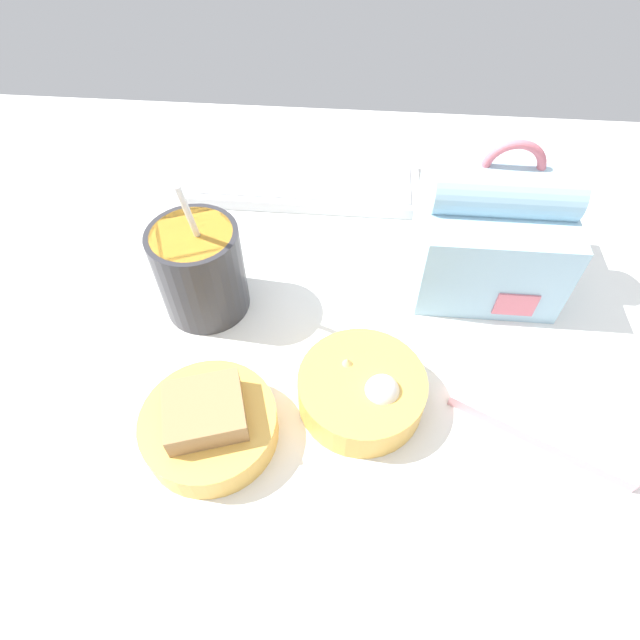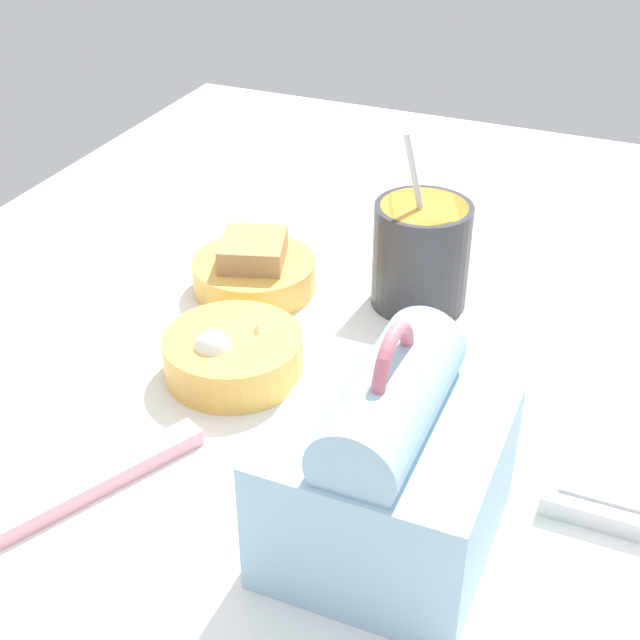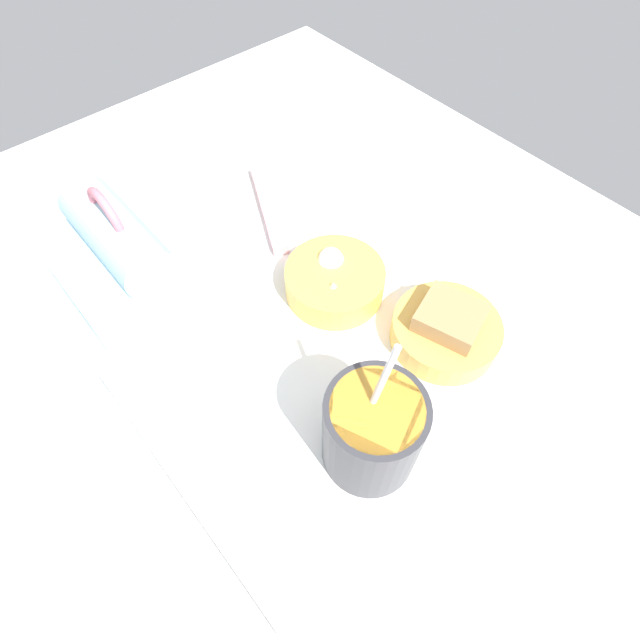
{
  "view_description": "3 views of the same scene",
  "coord_description": "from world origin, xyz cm",
  "px_view_note": "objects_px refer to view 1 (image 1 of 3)",
  "views": [
    {
      "loc": [
        6.1,
        -36.65,
        50.71
      ],
      "look_at": [
        3.06,
        -1.3,
        7.0
      ],
      "focal_mm": 28.0,
      "sensor_mm": 36.0,
      "label": 1
    },
    {
      "loc": [
        70.66,
        27.27,
        54.49
      ],
      "look_at": [
        3.06,
        -1.3,
        7.0
      ],
      "focal_mm": 50.0,
      "sensor_mm": 36.0,
      "label": 2
    },
    {
      "loc": [
        -23.48,
        21.63,
        57.67
      ],
      "look_at": [
        3.06,
        -1.3,
        7.0
      ],
      "focal_mm": 28.0,
      "sensor_mm": 36.0,
      "label": 3
    }
  ],
  "objects_px": {
    "lunch_bag": "(490,233)",
    "bento_bowl_sandwich": "(209,423)",
    "bento_bowl_snacks": "(361,389)",
    "soup_cup": "(200,269)",
    "chopstick_case": "(539,433)",
    "keyboard": "(305,182)"
  },
  "relations": [
    {
      "from": "bento_bowl_sandwich",
      "to": "soup_cup",
      "type": "bearing_deg",
      "value": 104.2
    },
    {
      "from": "keyboard",
      "to": "soup_cup",
      "type": "bearing_deg",
      "value": -110.92
    },
    {
      "from": "soup_cup",
      "to": "bento_bowl_snacks",
      "type": "relative_size",
      "value": 1.44
    },
    {
      "from": "bento_bowl_sandwich",
      "to": "bento_bowl_snacks",
      "type": "distance_m",
      "value": 0.16
    },
    {
      "from": "lunch_bag",
      "to": "chopstick_case",
      "type": "height_order",
      "value": "lunch_bag"
    },
    {
      "from": "lunch_bag",
      "to": "bento_bowl_snacks",
      "type": "bearing_deg",
      "value": -125.7
    },
    {
      "from": "keyboard",
      "to": "chopstick_case",
      "type": "height_order",
      "value": "keyboard"
    },
    {
      "from": "lunch_bag",
      "to": "bento_bowl_sandwich",
      "type": "relative_size",
      "value": 1.43
    },
    {
      "from": "soup_cup",
      "to": "chopstick_case",
      "type": "bearing_deg",
      "value": -21.77
    },
    {
      "from": "keyboard",
      "to": "bento_bowl_snacks",
      "type": "bearing_deg",
      "value": -75.17
    },
    {
      "from": "bento_bowl_sandwich",
      "to": "keyboard",
      "type": "bearing_deg",
      "value": 83.16
    },
    {
      "from": "keyboard",
      "to": "bento_bowl_sandwich",
      "type": "xyz_separation_m",
      "value": [
        -0.05,
        -0.44,
        0.01
      ]
    },
    {
      "from": "soup_cup",
      "to": "lunch_bag",
      "type": "bearing_deg",
      "value": 13.37
    },
    {
      "from": "bento_bowl_snacks",
      "to": "chopstick_case",
      "type": "relative_size",
      "value": 0.75
    },
    {
      "from": "lunch_bag",
      "to": "soup_cup",
      "type": "height_order",
      "value": "lunch_bag"
    },
    {
      "from": "chopstick_case",
      "to": "bento_bowl_snacks",
      "type": "bearing_deg",
      "value": 171.42
    },
    {
      "from": "keyboard",
      "to": "bento_bowl_snacks",
      "type": "relative_size",
      "value": 2.61
    },
    {
      "from": "keyboard",
      "to": "lunch_bag",
      "type": "height_order",
      "value": "lunch_bag"
    },
    {
      "from": "keyboard",
      "to": "bento_bowl_sandwich",
      "type": "distance_m",
      "value": 0.44
    },
    {
      "from": "bento_bowl_sandwich",
      "to": "chopstick_case",
      "type": "bearing_deg",
      "value": 4.36
    },
    {
      "from": "soup_cup",
      "to": "chopstick_case",
      "type": "height_order",
      "value": "soup_cup"
    },
    {
      "from": "bento_bowl_sandwich",
      "to": "bento_bowl_snacks",
      "type": "xyz_separation_m",
      "value": [
        0.15,
        0.05,
        -0.0
      ]
    }
  ]
}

